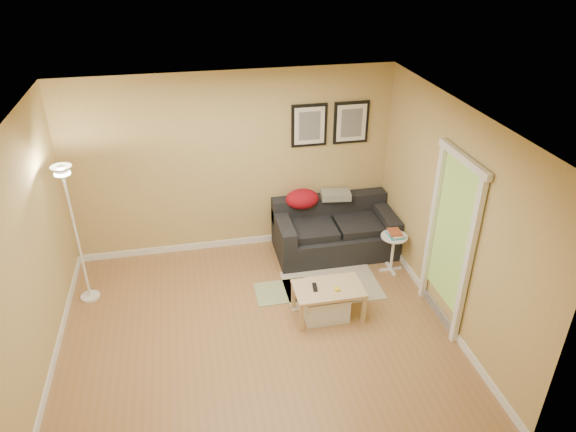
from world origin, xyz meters
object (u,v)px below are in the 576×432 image
at_px(storage_bin, 325,305).
at_px(book_stack, 395,233).
at_px(side_table, 392,253).
at_px(sofa, 335,229).
at_px(coffee_table, 328,301).
at_px(floor_lamp, 77,240).

bearing_deg(storage_bin, book_stack, 33.50).
distance_m(side_table, book_stack, 0.31).
height_order(sofa, side_table, sofa).
xyz_separation_m(sofa, side_table, (0.64, -0.63, -0.10)).
relative_size(side_table, book_stack, 2.33).
height_order(sofa, storage_bin, sofa).
bearing_deg(book_stack, coffee_table, -147.84).
height_order(side_table, book_stack, book_stack).
bearing_deg(sofa, side_table, -44.52).
bearing_deg(sofa, book_stack, -44.18).
bearing_deg(coffee_table, sofa, 83.93).
height_order(sofa, floor_lamp, floor_lamp).
bearing_deg(book_stack, sofa, 134.29).
height_order(coffee_table, side_table, side_table).
bearing_deg(book_stack, floor_lamp, 175.57).
height_order(storage_bin, book_stack, book_stack).
bearing_deg(sofa, floor_lamp, -172.82).
relative_size(book_stack, floor_lamp, 0.13).
distance_m(sofa, book_stack, 0.93).
bearing_deg(coffee_table, storage_bin, -139.73).
relative_size(sofa, storage_bin, 3.14).
bearing_deg(storage_bin, sofa, 69.75).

